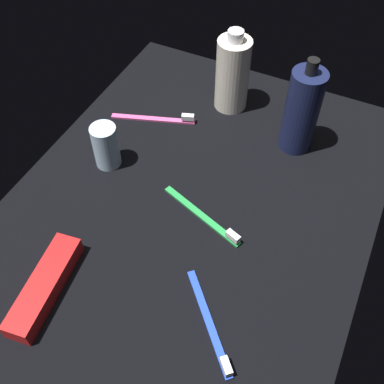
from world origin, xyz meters
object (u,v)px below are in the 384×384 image
Objects in this scene: lotion_bottle at (302,111)px; toothbrush_pink at (158,118)px; toothbrush_blue at (211,327)px; bodywash_bottle at (233,74)px; deodorant_stick at (106,146)px; toothbrush_green at (206,218)px; toothpaste_box_red at (45,286)px.

lotion_bottle is 1.17× the size of toothbrush_pink.
toothbrush_blue is 47.66cm from toothbrush_pink.
bodywash_bottle is 1.30× the size of toothbrush_blue.
deodorant_stick reaches higher than toothbrush_pink.
toothbrush_green is at bearing -18.23° from lotion_bottle.
lotion_bottle reaches higher than bodywash_bottle.
toothbrush_blue is 26.80cm from toothpaste_box_red.
bodywash_bottle is at bearing -109.23° from lotion_bottle.
toothpaste_box_red is at bearing -9.08° from bodywash_bottle.
toothbrush_pink is (-19.48, -20.15, 0.00)cm from toothbrush_green.
bodywash_bottle is at bearing -160.38° from toothbrush_blue.
deodorant_stick reaches higher than toothbrush_green.
toothbrush_green is (25.12, -8.28, -8.31)cm from lotion_bottle.
bodywash_bottle is 1.98× the size of deodorant_stick.
toothpaste_box_red is (28.07, 6.04, -2.97)cm from deodorant_stick.
toothbrush_pink is (5.65, -28.42, -8.31)cm from lotion_bottle.
toothbrush_green is (30.91, 8.30, -7.61)cm from bodywash_bottle.
bodywash_bottle is 55.67cm from toothpaste_box_red.
toothbrush_blue is at bearing 26.87° from toothbrush_green.
lotion_bottle is 1.15× the size of toothpaste_box_red.
lotion_bottle is at bearing 123.48° from deodorant_stick.
deodorant_stick is 15.87cm from toothbrush_pink.
bodywash_bottle reaches higher than toothbrush_pink.
toothpaste_box_red is (23.67, -17.02, 0.99)cm from toothbrush_green.
toothpaste_box_red is (43.15, 3.13, 0.99)cm from toothbrush_pink.
toothbrush_green is at bearing 136.50° from toothpaste_box_red.
bodywash_bottle is 52.59cm from toothbrush_blue.
lotion_bottle is 30.15cm from toothbrush_pink.
lotion_bottle is 1.17× the size of toothbrush_green.
deodorant_stick is at bearing -100.78° from toothbrush_green.
toothbrush_pink is 0.99× the size of toothpaste_box_red.
toothbrush_green is 1.00× the size of toothbrush_pink.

